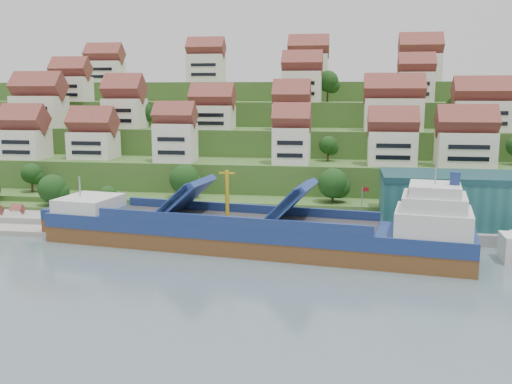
# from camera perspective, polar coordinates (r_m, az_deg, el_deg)

# --- Properties ---
(ground) EXTENTS (300.00, 300.00, 0.00)m
(ground) POSITION_cam_1_polar(r_m,az_deg,el_deg) (102.61, 0.39, -5.79)
(ground) COLOR slate
(ground) RESTS_ON ground
(quay) EXTENTS (180.00, 14.00, 2.20)m
(quay) POSITION_cam_1_polar(r_m,az_deg,el_deg) (115.87, 11.38, -3.59)
(quay) COLOR gray
(quay) RESTS_ON ground
(pebble_beach) EXTENTS (45.00, 20.00, 1.00)m
(pebble_beach) POSITION_cam_1_polar(r_m,az_deg,el_deg) (134.47, -24.02, -2.65)
(pebble_beach) COLOR gray
(pebble_beach) RESTS_ON ground
(hillside) EXTENTS (260.00, 128.00, 31.00)m
(hillside) POSITION_cam_1_polar(r_m,az_deg,el_deg) (202.47, 4.85, 5.05)
(hillside) COLOR #2D4C1E
(hillside) RESTS_ON ground
(hillside_village) EXTENTS (155.85, 62.67, 29.00)m
(hillside_village) POSITION_cam_1_polar(r_m,az_deg,el_deg) (157.81, 4.90, 8.52)
(hillside_village) COLOR silver
(hillside_village) RESTS_ON ground
(hillside_trees) EXTENTS (136.65, 62.83, 30.69)m
(hillside_trees) POSITION_cam_1_polar(r_m,az_deg,el_deg) (142.54, -1.13, 5.07)
(hillside_trees) COLOR #194015
(hillside_trees) RESTS_ON ground
(flagpole) EXTENTS (1.28, 0.16, 8.00)m
(flagpole) POSITION_cam_1_polar(r_m,az_deg,el_deg) (109.70, 10.59, -1.23)
(flagpole) COLOR gray
(flagpole) RESTS_ON quay
(cargo_ship) EXTENTS (77.33, 22.36, 16.93)m
(cargo_ship) POSITION_cam_1_polar(r_m,az_deg,el_deg) (101.16, 0.37, -4.12)
(cargo_ship) COLOR brown
(cargo_ship) RESTS_ON ground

